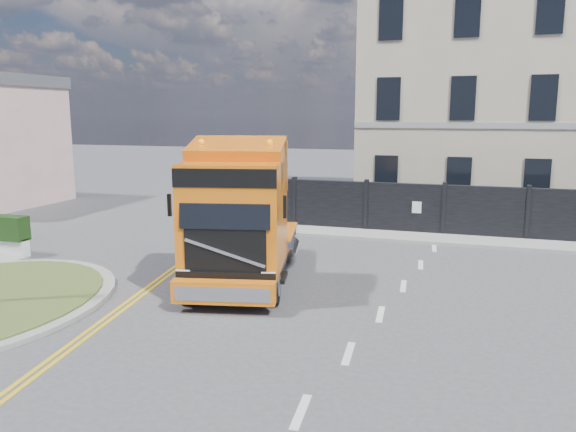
% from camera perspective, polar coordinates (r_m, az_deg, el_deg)
% --- Properties ---
extents(ground, '(120.00, 120.00, 0.00)m').
position_cam_1_polar(ground, '(14.67, -2.01, -8.25)').
color(ground, '#424244').
rests_on(ground, ground).
extents(hoarding_fence, '(18.80, 0.25, 2.00)m').
position_cam_1_polar(hoarding_fence, '(22.50, 22.01, 0.18)').
color(hoarding_fence, black).
rests_on(hoarding_fence, ground).
extents(georgian_building, '(12.30, 10.30, 12.80)m').
position_cam_1_polar(georgian_building, '(29.66, 20.45, 11.83)').
color(georgian_building, '#C0AE99').
rests_on(georgian_building, ground).
extents(pavement_far, '(20.00, 1.60, 0.12)m').
position_cam_1_polar(pavement_far, '(21.75, 20.57, -2.58)').
color(pavement_far, gray).
rests_on(pavement_far, ground).
extents(truck, '(3.76, 6.94, 3.94)m').
position_cam_1_polar(truck, '(15.18, -4.96, -0.75)').
color(truck, black).
rests_on(truck, ground).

